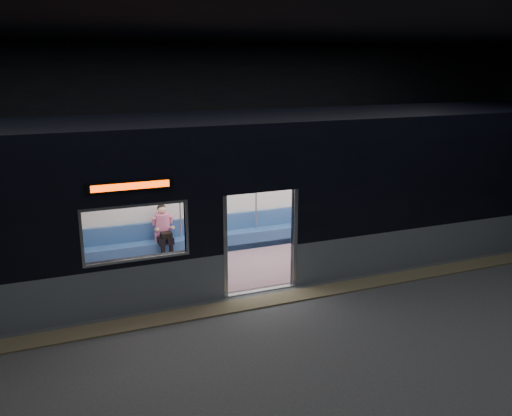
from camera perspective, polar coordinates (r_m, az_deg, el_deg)
station_floor at (r=10.13m, az=2.76°, el=-10.97°), size 24.00×14.00×0.01m
station_envelope at (r=9.13m, az=3.06°, el=10.17°), size 24.00×14.00×5.00m
tactile_strip at (r=10.58m, az=1.50°, el=-9.66°), size 22.80×0.50×0.03m
metro_car at (r=11.75m, az=-2.32°, el=2.32°), size 18.00×3.04×3.35m
passenger at (r=12.60m, az=-9.75°, el=-2.11°), size 0.40×0.65×1.28m
handbag at (r=12.45m, az=-9.42°, el=-2.82°), size 0.31×0.29×0.12m
transit_map at (r=14.30m, az=7.88°, el=2.84°), size 0.88×0.03×0.57m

